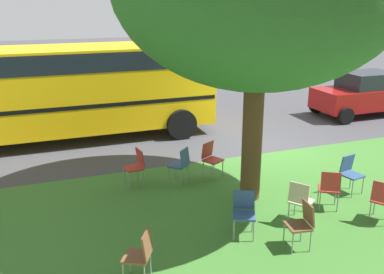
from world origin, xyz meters
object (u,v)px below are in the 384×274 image
Objects in this scene: chair_5 at (383,198)px; chair_9 at (300,199)px; chair_3 at (141,253)px; school_bus at (43,86)px; chair_4 at (330,187)px; parked_car at (363,93)px; chair_1 at (350,171)px; chair_7 at (211,157)px; chair_8 at (302,222)px; chair_6 at (136,164)px; chair_2 at (181,163)px; chair_0 at (244,210)px.

chair_5 is 1.00× the size of chair_9.
chair_3 is 0.08× the size of school_bus.
parked_car is (-6.12, -6.09, 0.32)m from chair_4.
parked_car is (-5.13, -5.53, 0.32)m from chair_1.
parked_car is at bearing -137.81° from chair_9.
school_bus is (11.47, -0.84, 0.92)m from parked_car.
school_bus is at bearing -82.51° from chair_3.
chair_7 is 8.54m from parked_car.
school_bus is at bearing -63.64° from chair_8.
school_bus is (1.84, -4.26, 1.24)m from chair_6.
school_bus is at bearing -58.32° from chair_9.
chair_1 and chair_4 have the same top height.
chair_5 is 5.42m from chair_6.
chair_5 is at bearing 140.11° from chair_6.
chair_2 is at bearing 165.49° from chair_6.
chair_5 is 9.87m from school_bus.
parked_car is (-7.76, -3.56, 0.32)m from chair_7.
chair_8 is at bearing 94.03° from chair_7.
chair_0 is at bearing -10.26° from chair_5.
chair_0 is 2.72m from chair_2.
chair_7 is at bearing -126.73° from chair_3.
chair_0 and chair_2 have the same top height.
chair_0 is 1.00× the size of chair_7.
chair_4 is 1.04m from chair_5.
chair_6 is 10.23m from parked_car.
chair_7 is (-0.83, -0.13, 0.00)m from chair_2.
parked_car is at bearing -160.43° from chair_6.
chair_3 and chair_5 have the same top height.
chair_2 is 1.00× the size of chair_4.
parked_car is (-5.47, -6.90, 0.32)m from chair_5.
chair_5 is at bearing 128.41° from chair_4.
chair_2 is at bearing -45.76° from chair_5.
chair_7 is 0.08× the size of school_bus.
chair_8 is at bearing 7.02° from chair_5.
parked_car is at bearing -155.38° from chair_7.
chair_1 is 9.07m from school_bus.
school_bus is at bearing -4.18° from parked_car.
chair_7 and chair_8 have the same top height.
chair_5 is 8.81m from parked_car.
chair_2 is at bearing -118.03° from chair_3.
chair_4 is at bearing 123.04° from chair_7.
parked_car reaches higher than chair_3.
parked_car is at bearing -128.39° from chair_5.
chair_4 and chair_7 have the same top height.
chair_9 is at bearing 131.57° from chair_6.
chair_0 and chair_1 have the same top height.
chair_5 is (-4.95, -0.22, 0.00)m from chair_3.
chair_7 is at bearing -55.58° from chair_5.
chair_8 is 0.93m from chair_9.
chair_0 is 1.00× the size of chair_2.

